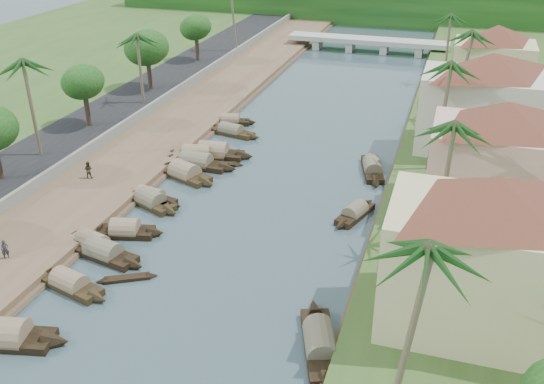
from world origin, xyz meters
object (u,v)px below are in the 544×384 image
(bridge, at_px, (368,42))
(building_near, at_px, (488,253))
(sampan_1, at_px, (5,337))
(person_near, at_px, (5,249))

(bridge, relative_size, building_near, 1.89)
(building_near, relative_size, sampan_1, 1.68)
(bridge, xyz_separation_m, person_near, (-14.90, -76.15, -0.14))
(building_near, distance_m, person_near, 34.30)
(sampan_1, relative_size, person_near, 5.66)
(sampan_1, bearing_deg, building_near, 6.17)
(bridge, height_order, sampan_1, bridge)
(building_near, height_order, person_near, building_near)
(person_near, bearing_deg, bridge, 33.85)
(person_near, bearing_deg, building_near, -41.45)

